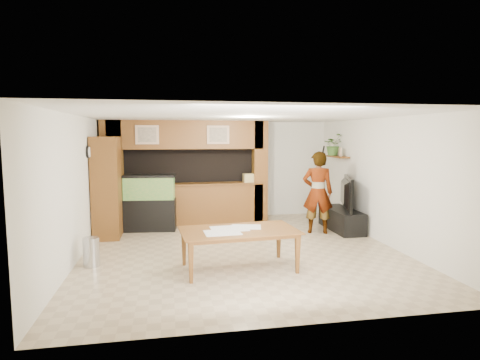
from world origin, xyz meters
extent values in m
plane|color=tan|center=(0.00, 0.00, 0.00)|extent=(6.50, 6.50, 0.00)
plane|color=white|center=(0.00, 0.00, 2.60)|extent=(6.50, 6.50, 0.00)
plane|color=silver|center=(0.00, 3.25, 1.30)|extent=(6.00, 0.00, 6.00)
plane|color=silver|center=(-3.00, 0.00, 1.30)|extent=(0.00, 6.50, 6.50)
plane|color=silver|center=(3.00, 0.00, 1.30)|extent=(0.00, 6.50, 6.50)
cube|color=brown|center=(-0.90, 2.45, 0.50)|extent=(3.80, 0.35, 1.00)
cube|color=brown|center=(-0.90, 2.45, 1.02)|extent=(3.80, 0.43, 0.04)
cube|color=brown|center=(-0.90, 2.45, 2.25)|extent=(3.80, 0.35, 0.70)
cube|color=brown|center=(-2.70, 2.45, 1.30)|extent=(0.50, 0.35, 2.60)
cube|color=brown|center=(0.95, 2.45, 1.30)|extent=(0.35, 0.35, 2.60)
cube|color=black|center=(-0.90, 3.00, 1.45)|extent=(4.20, 0.45, 0.85)
cube|color=tan|center=(-1.85, 2.26, 2.25)|extent=(0.55, 0.03, 0.45)
cube|color=tan|center=(-1.85, 2.24, 2.25)|extent=(0.43, 0.01, 0.35)
cube|color=tan|center=(-0.15, 2.26, 2.25)|extent=(0.55, 0.03, 0.45)
cube|color=tan|center=(-0.15, 2.24, 2.25)|extent=(0.43, 0.01, 0.35)
cylinder|color=black|center=(-2.97, 1.00, 1.90)|extent=(0.04, 0.25, 0.25)
cylinder|color=white|center=(-2.94, 1.00, 1.90)|extent=(0.01, 0.21, 0.21)
cube|color=brown|center=(2.85, 1.95, 1.70)|extent=(0.25, 0.90, 0.04)
cube|color=brown|center=(-2.70, 1.51, 1.11)|extent=(0.55, 0.90, 2.21)
cylinder|color=#B2B2B7|center=(-2.70, -0.54, 0.25)|extent=(0.27, 0.27, 0.50)
cube|color=black|center=(-1.82, 1.95, 0.37)|extent=(1.20, 0.45, 0.75)
cube|color=#348235|center=(-1.82, 1.95, 1.01)|extent=(1.15, 0.42, 0.52)
cube|color=black|center=(-1.82, 1.95, 1.30)|extent=(1.20, 0.45, 0.06)
cube|color=black|center=(2.65, 1.18, 0.25)|extent=(0.55, 1.50, 0.50)
imported|color=black|center=(2.65, 1.18, 0.89)|extent=(0.60, 1.32, 0.77)
cube|color=tan|center=(2.85, 1.80, 1.83)|extent=(0.06, 0.17, 0.22)
imported|color=#3D6829|center=(2.82, 2.17, 2.00)|extent=(0.62, 0.58, 0.56)
imported|color=#987453|center=(1.98, 1.03, 0.94)|extent=(0.79, 0.63, 1.88)
cylinder|color=black|center=(2.03, 0.87, 1.92)|extent=(0.04, 0.10, 0.17)
imported|color=brown|center=(-0.24, -1.18, 0.34)|extent=(2.01, 1.22, 0.68)
cube|color=silver|center=(-0.54, -1.32, 0.68)|extent=(0.60, 0.45, 0.01)
cube|color=silver|center=(-0.39, -1.06, 0.68)|extent=(0.63, 0.47, 0.01)
cube|color=silver|center=(-0.09, -0.98, 0.68)|extent=(0.56, 0.46, 0.01)
cube|color=tan|center=(0.69, 2.45, 1.15)|extent=(0.34, 0.24, 0.22)
camera|label=1|loc=(-1.39, -7.57, 2.24)|focal=30.00mm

